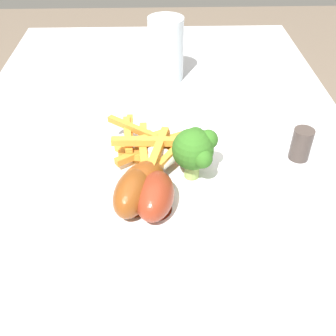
{
  "coord_description": "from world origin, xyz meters",
  "views": [
    {
      "loc": [
        -0.46,
        0.0,
        1.12
      ],
      "look_at": [
        -0.05,
        -0.01,
        0.77
      ],
      "focal_mm": 43.05,
      "sensor_mm": 36.0,
      "label": 1
    }
  ],
  "objects_px": {
    "dinner_plate": "(168,182)",
    "chicken_drumstick_extra": "(136,190)",
    "chicken_drumstick_near": "(157,193)",
    "chicken_drumstick_far": "(145,180)",
    "water_glass": "(167,49)",
    "dining_table": "(161,220)",
    "carrot_fries_pile": "(148,146)",
    "broccoli_floret_front": "(197,148)",
    "pepper_shaker": "(302,144)"
  },
  "relations": [
    {
      "from": "dinner_plate",
      "to": "chicken_drumstick_extra",
      "type": "height_order",
      "value": "chicken_drumstick_extra"
    },
    {
      "from": "dinner_plate",
      "to": "chicken_drumstick_extra",
      "type": "distance_m",
      "value": 0.07
    },
    {
      "from": "dinner_plate",
      "to": "water_glass",
      "type": "relative_size",
      "value": 2.18
    },
    {
      "from": "broccoli_floret_front",
      "to": "water_glass",
      "type": "xyz_separation_m",
      "value": [
        0.31,
        0.03,
        0.0
      ]
    },
    {
      "from": "chicken_drumstick_near",
      "to": "pepper_shaker",
      "type": "distance_m",
      "value": 0.24
    },
    {
      "from": "chicken_drumstick_extra",
      "to": "water_glass",
      "type": "xyz_separation_m",
      "value": [
        0.37,
        -0.05,
        0.02
      ]
    },
    {
      "from": "dinner_plate",
      "to": "chicken_drumstick_near",
      "type": "relative_size",
      "value": 1.93
    },
    {
      "from": "chicken_drumstick_far",
      "to": "chicken_drumstick_extra",
      "type": "height_order",
      "value": "chicken_drumstick_extra"
    },
    {
      "from": "dinner_plate",
      "to": "water_glass",
      "type": "bearing_deg",
      "value": -1.23
    },
    {
      "from": "pepper_shaker",
      "to": "dining_table",
      "type": "bearing_deg",
      "value": 92.5
    },
    {
      "from": "dining_table",
      "to": "chicken_drumstick_near",
      "type": "distance_m",
      "value": 0.19
    },
    {
      "from": "chicken_drumstick_near",
      "to": "chicken_drumstick_extra",
      "type": "xyz_separation_m",
      "value": [
        0.01,
        0.03,
        0.0
      ]
    },
    {
      "from": "dinner_plate",
      "to": "chicken_drumstick_near",
      "type": "height_order",
      "value": "chicken_drumstick_near"
    },
    {
      "from": "dinner_plate",
      "to": "water_glass",
      "type": "distance_m",
      "value": 0.33
    },
    {
      "from": "broccoli_floret_front",
      "to": "chicken_drumstick_far",
      "type": "distance_m",
      "value": 0.08
    },
    {
      "from": "broccoli_floret_front",
      "to": "chicken_drumstick_far",
      "type": "relative_size",
      "value": 0.66
    },
    {
      "from": "broccoli_floret_front",
      "to": "chicken_drumstick_far",
      "type": "height_order",
      "value": "broccoli_floret_front"
    },
    {
      "from": "carrot_fries_pile",
      "to": "pepper_shaker",
      "type": "bearing_deg",
      "value": -88.26
    },
    {
      "from": "chicken_drumstick_extra",
      "to": "pepper_shaker",
      "type": "distance_m",
      "value": 0.26
    },
    {
      "from": "water_glass",
      "to": "pepper_shaker",
      "type": "xyz_separation_m",
      "value": [
        -0.26,
        -0.19,
        -0.04
      ]
    },
    {
      "from": "carrot_fries_pile",
      "to": "chicken_drumstick_extra",
      "type": "xyz_separation_m",
      "value": [
        -0.1,
        0.01,
        0.01
      ]
    },
    {
      "from": "dining_table",
      "to": "broccoli_floret_front",
      "type": "height_order",
      "value": "broccoli_floret_front"
    },
    {
      "from": "broccoli_floret_front",
      "to": "pepper_shaker",
      "type": "xyz_separation_m",
      "value": [
        0.05,
        -0.16,
        -0.03
      ]
    },
    {
      "from": "broccoli_floret_front",
      "to": "water_glass",
      "type": "height_order",
      "value": "water_glass"
    },
    {
      "from": "dining_table",
      "to": "carrot_fries_pile",
      "type": "height_order",
      "value": "carrot_fries_pile"
    },
    {
      "from": "chicken_drumstick_far",
      "to": "chicken_drumstick_extra",
      "type": "relative_size",
      "value": 0.82
    },
    {
      "from": "carrot_fries_pile",
      "to": "chicken_drumstick_extra",
      "type": "relative_size",
      "value": 1.17
    },
    {
      "from": "broccoli_floret_front",
      "to": "chicken_drumstick_far",
      "type": "xyz_separation_m",
      "value": [
        -0.03,
        0.07,
        -0.02
      ]
    },
    {
      "from": "chicken_drumstick_near",
      "to": "dining_table",
      "type": "bearing_deg",
      "value": -2.68
    },
    {
      "from": "carrot_fries_pile",
      "to": "chicken_drumstick_far",
      "type": "xyz_separation_m",
      "value": [
        -0.08,
        0.0,
        0.0
      ]
    },
    {
      "from": "dinner_plate",
      "to": "chicken_drumstick_far",
      "type": "height_order",
      "value": "chicken_drumstick_far"
    },
    {
      "from": "chicken_drumstick_far",
      "to": "chicken_drumstick_extra",
      "type": "bearing_deg",
      "value": 149.78
    },
    {
      "from": "dinner_plate",
      "to": "pepper_shaker",
      "type": "xyz_separation_m",
      "value": [
        0.06,
        -0.2,
        0.02
      ]
    },
    {
      "from": "dinner_plate",
      "to": "chicken_drumstick_extra",
      "type": "relative_size",
      "value": 1.89
    },
    {
      "from": "dining_table",
      "to": "water_glass",
      "type": "height_order",
      "value": "water_glass"
    },
    {
      "from": "chicken_drumstick_near",
      "to": "pepper_shaker",
      "type": "height_order",
      "value": "chicken_drumstick_near"
    },
    {
      "from": "broccoli_floret_front",
      "to": "chicken_drumstick_near",
      "type": "height_order",
      "value": "broccoli_floret_front"
    },
    {
      "from": "chicken_drumstick_near",
      "to": "chicken_drumstick_far",
      "type": "relative_size",
      "value": 1.2
    },
    {
      "from": "chicken_drumstick_near",
      "to": "chicken_drumstick_extra",
      "type": "bearing_deg",
      "value": 78.1
    },
    {
      "from": "broccoli_floret_front",
      "to": "water_glass",
      "type": "bearing_deg",
      "value": 5.67
    },
    {
      "from": "chicken_drumstick_near",
      "to": "water_glass",
      "type": "distance_m",
      "value": 0.38
    },
    {
      "from": "dining_table",
      "to": "chicken_drumstick_extra",
      "type": "xyz_separation_m",
      "value": [
        -0.09,
        0.03,
        0.16
      ]
    },
    {
      "from": "carrot_fries_pile",
      "to": "chicken_drumstick_far",
      "type": "distance_m",
      "value": 0.08
    },
    {
      "from": "dinner_plate",
      "to": "water_glass",
      "type": "xyz_separation_m",
      "value": [
        0.32,
        -0.01,
        0.05
      ]
    },
    {
      "from": "chicken_drumstick_far",
      "to": "pepper_shaker",
      "type": "distance_m",
      "value": 0.25
    },
    {
      "from": "carrot_fries_pile",
      "to": "pepper_shaker",
      "type": "distance_m",
      "value": 0.23
    },
    {
      "from": "chicken_drumstick_extra",
      "to": "water_glass",
      "type": "distance_m",
      "value": 0.37
    },
    {
      "from": "chicken_drumstick_extra",
      "to": "broccoli_floret_front",
      "type": "bearing_deg",
      "value": -55.68
    },
    {
      "from": "dining_table",
      "to": "pepper_shaker",
      "type": "height_order",
      "value": "pepper_shaker"
    },
    {
      "from": "dinner_plate",
      "to": "carrot_fries_pile",
      "type": "xyz_separation_m",
      "value": [
        0.05,
        0.03,
        0.03
      ]
    }
  ]
}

